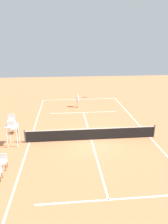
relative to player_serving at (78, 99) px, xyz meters
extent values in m
plane|color=#D37A4C|center=(-0.47, 8.50, -0.96)|extent=(60.00, 60.00, 0.00)
cube|color=white|center=(-0.47, -3.42, -0.95)|extent=(9.60, 0.10, 0.01)
cube|color=white|center=(-5.27, 8.50, -0.95)|extent=(0.10, 23.82, 0.01)
cube|color=white|center=(4.33, 8.50, -0.95)|extent=(0.10, 23.82, 0.01)
cube|color=white|center=(-0.47, 1.94, -0.95)|extent=(7.20, 0.10, 0.01)
cube|color=white|center=(-0.47, 15.05, -0.95)|extent=(7.20, 0.10, 0.01)
cube|color=white|center=(-0.47, 8.50, -0.95)|extent=(0.10, 13.10, 0.01)
cylinder|color=#4C4C51|center=(-5.57, 8.50, -0.42)|extent=(0.10, 0.10, 1.07)
cylinder|color=#4C4C51|center=(4.63, 8.50, -0.42)|extent=(0.10, 0.10, 1.07)
cube|color=black|center=(-0.47, 8.50, -0.50)|extent=(10.20, 0.03, 0.91)
cube|color=white|center=(-0.47, 8.50, -0.03)|extent=(10.20, 0.04, 0.06)
cylinder|color=beige|center=(0.03, -0.12, -0.58)|extent=(0.12, 0.12, 0.75)
cylinder|color=beige|center=(0.07, 0.08, -0.58)|extent=(0.12, 0.12, 0.75)
cylinder|color=white|center=(0.05, -0.02, 0.09)|extent=(0.28, 0.28, 0.59)
sphere|color=beige|center=(0.05, -0.02, 0.55)|extent=(0.21, 0.21, 0.21)
cylinder|color=beige|center=(0.01, -0.20, 0.12)|extent=(0.09, 0.09, 0.52)
cylinder|color=beige|center=(-0.17, 0.22, 0.32)|extent=(0.53, 0.20, 0.09)
cylinder|color=black|center=(-0.55, 0.30, 0.32)|extent=(0.26, 0.09, 0.04)
ellipsoid|color=red|center=(-0.83, 0.36, 0.32)|extent=(0.37, 0.34, 0.04)
sphere|color=#CCE033|center=(0.19, 1.19, -0.92)|extent=(0.07, 0.07, 0.07)
cylinder|color=silver|center=(5.06, 9.18, -0.18)|extent=(0.07, 0.07, 1.55)
cylinder|color=silver|center=(5.76, 9.18, -0.18)|extent=(0.07, 0.07, 1.55)
cylinder|color=silver|center=(5.06, 8.48, -0.18)|extent=(0.07, 0.07, 1.55)
cylinder|color=silver|center=(5.76, 8.48, -0.18)|extent=(0.07, 0.07, 1.55)
cube|color=silver|center=(5.41, 8.83, 0.62)|extent=(0.80, 0.80, 0.06)
cube|color=silver|center=(5.41, 8.83, 0.85)|extent=(0.50, 0.44, 0.40)
cube|color=silver|center=(5.41, 8.63, 1.20)|extent=(0.50, 0.06, 0.50)
cylinder|color=#262626|center=(5.21, 13.14, -0.73)|extent=(0.04, 0.04, 0.45)
cylinder|color=#262626|center=(5.21, 12.78, -0.73)|extent=(0.04, 0.04, 0.45)
cylinder|color=#262626|center=(5.61, 6.94, -0.73)|extent=(0.04, 0.04, 0.45)
cylinder|color=#262626|center=(5.96, 6.94, -0.73)|extent=(0.04, 0.04, 0.45)
cylinder|color=#262626|center=(5.61, 6.59, -0.73)|extent=(0.04, 0.04, 0.45)
cylinder|color=#262626|center=(5.96, 6.59, -0.73)|extent=(0.04, 0.04, 0.45)
cube|color=silver|center=(5.78, 6.76, -0.48)|extent=(0.44, 0.44, 0.06)
cube|color=silver|center=(5.78, 6.54, -0.23)|extent=(0.44, 0.04, 0.44)
cylinder|color=#262626|center=(5.19, 12.08, -0.73)|extent=(0.04, 0.04, 0.45)
cylinder|color=#262626|center=(5.19, 11.73, -0.73)|extent=(0.04, 0.04, 0.45)
cylinder|color=#262626|center=(5.54, 11.73, -0.73)|extent=(0.04, 0.04, 0.45)
cube|color=silver|center=(5.36, 11.90, -0.48)|extent=(0.44, 0.44, 0.06)
cube|color=silver|center=(5.36, 11.68, -0.23)|extent=(0.44, 0.04, 0.44)
camera|label=1|loc=(1.53, 23.10, 6.47)|focal=33.22mm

